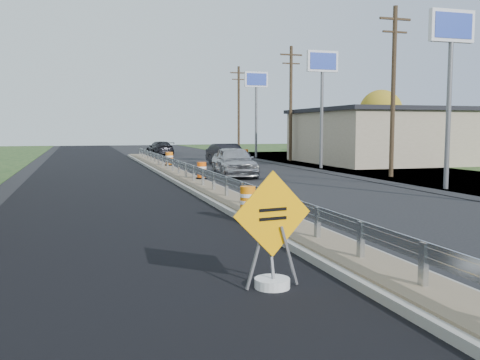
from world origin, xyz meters
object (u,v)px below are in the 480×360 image
object	(u,v)px
barrel_median_near	(248,201)
car_dark_far	(160,148)
car_dark_mid	(227,154)
car_silver	(234,162)
caution_sign	(272,259)
barrel_median_far	(169,159)
barrel_median_mid	(202,171)
barrel_shoulder_far	(245,154)

from	to	relation	value
barrel_median_near	car_dark_far	bearing A→B (deg)	85.53
car_dark_mid	car_silver	bearing A→B (deg)	-110.72
caution_sign	barrel_median_far	distance (m)	27.55
car_dark_far	barrel_median_mid	bearing A→B (deg)	80.99
barrel_median_mid	car_dark_mid	size ratio (longest dim) A/B	0.17
caution_sign	car_silver	distance (m)	21.31
barrel_median_mid	car_dark_mid	distance (m)	13.18
caution_sign	barrel_median_far	size ratio (longest dim) A/B	2.25
barrel_median_near	barrel_median_mid	distance (m)	11.14
caution_sign	barrel_median_near	world-z (taller)	caution_sign
barrel_median_mid	barrel_median_far	size ratio (longest dim) A/B	0.92
caution_sign	barrel_median_mid	distance (m)	17.67
barrel_median_near	car_dark_far	xyz separation A→B (m)	(3.02, 38.64, 0.09)
barrel_median_near	car_silver	world-z (taller)	car_silver
caution_sign	barrel_shoulder_far	bearing A→B (deg)	64.59
barrel_median_near	barrel_median_mid	xyz separation A→B (m)	(1.10, 11.08, 0.01)
caution_sign	barrel_median_mid	bearing A→B (deg)	72.50
caution_sign	barrel_shoulder_far	distance (m)	38.47
car_dark_far	caution_sign	bearing A→B (deg)	79.14
caution_sign	car_dark_mid	world-z (taller)	caution_sign
barrel_median_near	barrel_median_far	size ratio (longest dim) A/B	0.91
car_silver	car_dark_mid	xyz separation A→B (m)	(2.12, 9.13, -0.06)
barrel_median_near	barrel_shoulder_far	bearing A→B (deg)	72.80
barrel_median_near	barrel_median_far	bearing A→B (deg)	87.01
barrel_median_mid	barrel_median_near	bearing A→B (deg)	-95.67
barrel_median_mid	car_dark_far	distance (m)	27.62
barrel_median_near	car_dark_mid	xyz separation A→B (m)	(5.81, 23.39, 0.17)
barrel_shoulder_far	car_silver	size ratio (longest dim) A/B	0.17
car_dark_mid	car_dark_far	xyz separation A→B (m)	(-2.79, 15.25, -0.08)
barrel_shoulder_far	car_dark_far	bearing A→B (deg)	128.18
barrel_median_near	barrel_shoulder_far	distance (m)	31.91
barrel_median_mid	car_dark_far	size ratio (longest dim) A/B	0.17
barrel_median_far	car_dark_mid	size ratio (longest dim) A/B	0.19
barrel_shoulder_far	caution_sign	bearing A→B (deg)	-106.63
caution_sign	barrel_median_near	bearing A→B (deg)	67.33
caution_sign	barrel_median_mid	xyz separation A→B (m)	(2.68, 17.47, 0.11)
caution_sign	barrel_median_far	bearing A→B (deg)	75.64
car_silver	car_dark_far	size ratio (longest dim) A/B	1.03
barrel_shoulder_far	car_silver	xyz separation A→B (m)	(-5.74, -16.22, 0.45)
car_dark_far	barrel_median_far	bearing A→B (deg)	78.75
barrel_median_near	barrel_shoulder_far	size ratio (longest dim) A/B	0.95
caution_sign	car_dark_mid	xyz separation A→B (m)	(7.39, 29.77, 0.28)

